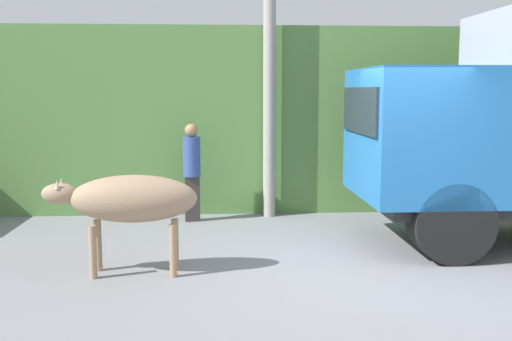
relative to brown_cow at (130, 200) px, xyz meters
name	(u,v)px	position (x,y,z in m)	size (l,w,h in m)	color
ground_plane	(369,270)	(2.93, -0.03, -0.91)	(60.00, 60.00, 0.00)	gray
hillside_embankment	(302,115)	(2.93, 6.18, 0.77)	(32.00, 5.38, 3.35)	#568442
building_backdrop	(24,135)	(-2.77, 4.94, 0.43)	(6.35, 2.70, 2.66)	#C6B793
brown_cow	(130,200)	(0.00, 0.00, 0.00)	(1.85, 0.58, 1.22)	#9E7F60
pedestrian_on_hill	(192,167)	(0.61, 2.96, 0.02)	(0.33, 0.33, 1.67)	#38332D
utility_pole	(270,67)	(1.96, 3.30, 1.72)	(0.90, 0.22, 5.02)	#9E998E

